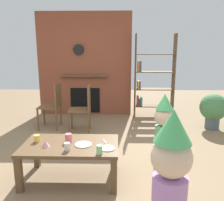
% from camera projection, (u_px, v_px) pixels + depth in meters
% --- Properties ---
extents(ground_plane, '(12.00, 12.00, 0.00)m').
position_uv_depth(ground_plane, '(101.00, 163.00, 3.26)').
color(ground_plane, '#846B4C').
extents(brick_fireplace_feature, '(2.20, 0.28, 2.40)m').
position_uv_depth(brick_fireplace_feature, '(85.00, 65.00, 5.55)').
color(brick_fireplace_feature, brown).
rests_on(brick_fireplace_feature, ground_plane).
extents(bookshelf, '(0.90, 0.28, 1.90)m').
position_uv_depth(bookshelf, '(151.00, 80.00, 5.39)').
color(bookshelf, brown).
rests_on(bookshelf, ground_plane).
extents(coffee_table, '(1.14, 0.67, 0.46)m').
position_uv_depth(coffee_table, '(71.00, 149.00, 2.80)').
color(coffee_table, brown).
rests_on(coffee_table, ground_plane).
extents(paper_cup_near_left, '(0.06, 0.06, 0.10)m').
position_uv_depth(paper_cup_near_left, '(99.00, 150.00, 2.50)').
color(paper_cup_near_left, '#8CD18C').
rests_on(paper_cup_near_left, coffee_table).
extents(paper_cup_near_right, '(0.07, 0.07, 0.09)m').
position_uv_depth(paper_cup_near_right, '(67.00, 147.00, 2.60)').
color(paper_cup_near_right, silver).
rests_on(paper_cup_near_right, coffee_table).
extents(paper_cup_center, '(0.07, 0.07, 0.09)m').
position_uv_depth(paper_cup_center, '(37.00, 138.00, 2.85)').
color(paper_cup_center, '#F2CC4C').
rests_on(paper_cup_center, coffee_table).
extents(paper_cup_far_left, '(0.08, 0.08, 0.11)m').
position_uv_depth(paper_cup_far_left, '(68.00, 138.00, 2.83)').
color(paper_cup_far_left, '#E5666B').
rests_on(paper_cup_far_left, coffee_table).
extents(paper_plate_front, '(0.20, 0.20, 0.01)m').
position_uv_depth(paper_plate_front, '(83.00, 145.00, 2.75)').
color(paper_plate_front, white).
rests_on(paper_plate_front, coffee_table).
extents(paper_plate_rear, '(0.17, 0.17, 0.01)m').
position_uv_depth(paper_plate_rear, '(107.00, 148.00, 2.65)').
color(paper_plate_rear, white).
rests_on(paper_plate_rear, coffee_table).
extents(birthday_cake_slice, '(0.10, 0.10, 0.07)m').
position_uv_depth(birthday_cake_slice, '(46.00, 144.00, 2.70)').
color(birthday_cake_slice, pink).
rests_on(birthday_cake_slice, coffee_table).
extents(table_fork, '(0.07, 0.15, 0.01)m').
position_uv_depth(table_fork, '(105.00, 141.00, 2.86)').
color(table_fork, silver).
rests_on(table_fork, coffee_table).
extents(child_with_cone_hat, '(0.32, 0.32, 1.14)m').
position_uv_depth(child_with_cone_hat, '(170.00, 177.00, 1.79)').
color(child_with_cone_hat, '#B27FCC').
rests_on(child_with_cone_hat, ground_plane).
extents(child_in_pink, '(0.27, 0.27, 0.97)m').
position_uv_depth(child_in_pink, '(164.00, 126.00, 3.24)').
color(child_in_pink, '#66B27F').
rests_on(child_in_pink, ground_plane).
extents(dining_chair_left, '(0.41, 0.41, 0.90)m').
position_uv_depth(dining_chair_left, '(54.00, 103.00, 4.63)').
color(dining_chair_left, brown).
rests_on(dining_chair_left, ground_plane).
extents(dining_chair_middle, '(0.42, 0.42, 0.90)m').
position_uv_depth(dining_chair_middle, '(84.00, 106.00, 4.39)').
color(dining_chair_middle, brown).
rests_on(dining_chair_middle, ground_plane).
extents(potted_plant_tall, '(0.53, 0.53, 0.71)m').
position_uv_depth(potted_plant_tall, '(213.00, 109.00, 4.61)').
color(potted_plant_tall, '#4C5660').
rests_on(potted_plant_tall, ground_plane).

